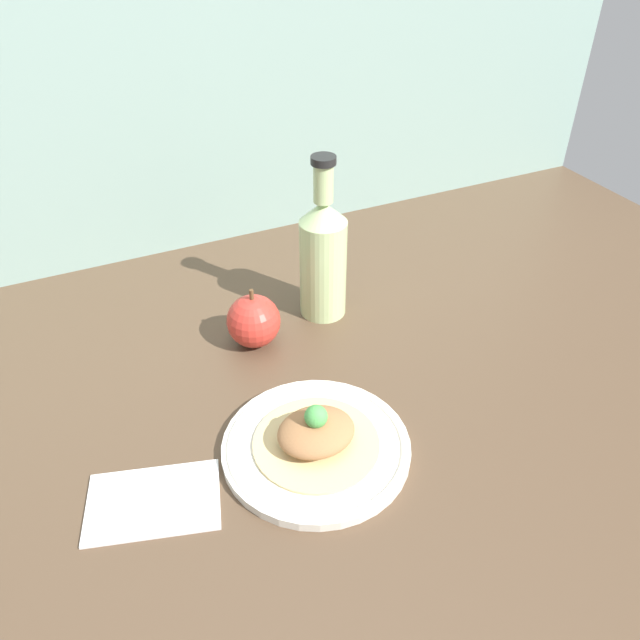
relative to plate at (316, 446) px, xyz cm
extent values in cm
cube|color=brown|center=(9.20, 9.47, -2.86)|extent=(180.00, 110.00, 4.00)
cube|color=#84A399|center=(9.20, 62.97, 39.14)|extent=(180.00, 3.00, 80.00)
cylinder|color=silver|center=(0.00, 0.00, -0.18)|extent=(25.59, 25.59, 1.35)
torus|color=silver|center=(0.00, 0.00, 0.29)|extent=(24.49, 24.49, 0.95)
cylinder|color=#D6BC7F|center=(0.00, 0.00, 0.69)|extent=(17.17, 17.17, 0.40)
ellipsoid|color=#9E6B42|center=(0.00, 0.00, 2.83)|extent=(10.55, 8.97, 3.88)
sphere|color=#4CA34C|center=(0.00, 0.00, 5.70)|extent=(3.09, 3.09, 3.09)
cylinder|color=#B7D18E|center=(14.68, 29.17, 7.96)|extent=(7.99, 7.99, 17.64)
cone|color=#B7D18E|center=(14.68, 29.17, 18.58)|extent=(7.99, 7.99, 3.59)
cylinder|color=#B7D18E|center=(14.68, 29.17, 23.51)|extent=(3.20, 3.20, 6.28)
cylinder|color=black|center=(14.68, 29.17, 27.25)|extent=(3.99, 3.99, 1.20)
sphere|color=red|center=(0.62, 25.74, 3.54)|extent=(8.81, 8.81, 8.81)
cylinder|color=brown|center=(0.62, 25.74, 8.64)|extent=(0.70, 0.70, 1.98)
cube|color=white|center=(-22.02, 0.86, -0.46)|extent=(18.73, 14.78, 0.80)
camera|label=1|loc=(-23.70, -52.33, 64.08)|focal=35.00mm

